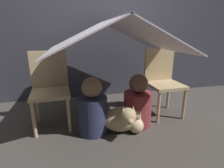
{
  "coord_description": "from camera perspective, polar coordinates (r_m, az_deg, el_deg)",
  "views": [
    {
      "loc": [
        -0.43,
        -1.67,
        1.04
      ],
      "look_at": [
        0.0,
        0.21,
        0.46
      ],
      "focal_mm": 28.0,
      "sensor_mm": 36.0,
      "label": 1
    }
  ],
  "objects": [
    {
      "name": "chair_left",
      "position": [
        2.06,
        -19.52,
        -0.73
      ],
      "size": [
        0.43,
        0.43,
        0.84
      ],
      "rotation": [
        0.0,
        0.0,
        0.07
      ],
      "color": "#D1B27F",
      "rests_on": "ground_plane"
    },
    {
      "name": "person_second",
      "position": [
        2.01,
        8.37,
        -6.5
      ],
      "size": [
        0.31,
        0.31,
        0.6
      ],
      "color": "maroon",
      "rests_on": "ground_plane"
    },
    {
      "name": "wall_back",
      "position": [
        2.86,
        -4.48,
        20.81
      ],
      "size": [
        7.0,
        0.05,
        2.5
      ],
      "color": "#3D3D47",
      "rests_on": "ground_plane"
    },
    {
      "name": "plush_toy",
      "position": [
        1.92,
        7.89,
        -12.7
      ],
      "size": [
        0.16,
        0.16,
        0.25
      ],
      "color": "beige",
      "rests_on": "ground_plane"
    },
    {
      "name": "dog",
      "position": [
        1.9,
        3.8,
        -11.15
      ],
      "size": [
        0.45,
        0.41,
        0.35
      ],
      "color": "tan",
      "rests_on": "ground_plane"
    },
    {
      "name": "chair_right",
      "position": [
        2.32,
        16.16,
        1.51
      ],
      "size": [
        0.42,
        0.42,
        0.84
      ],
      "rotation": [
        0.0,
        0.0,
        0.04
      ],
      "color": "#D1B27F",
      "rests_on": "ground_plane"
    },
    {
      "name": "person_front",
      "position": [
        1.85,
        -6.37,
        -8.4
      ],
      "size": [
        0.31,
        0.31,
        0.61
      ],
      "color": "#2D3351",
      "rests_on": "ground_plane"
    },
    {
      "name": "sheet_canopy",
      "position": [
        1.93,
        0.0,
        15.72
      ],
      "size": [
        1.37,
        1.26,
        0.34
      ],
      "color": "silver"
    },
    {
      "name": "ground_plane",
      "position": [
        2.01,
        1.4,
        -14.41
      ],
      "size": [
        8.8,
        8.8,
        0.0
      ],
      "primitive_type": "plane",
      "color": "#47423D"
    }
  ]
}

